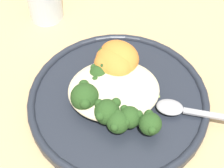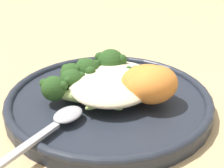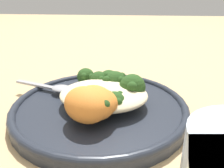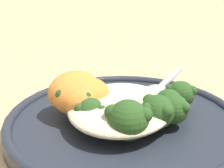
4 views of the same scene
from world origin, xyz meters
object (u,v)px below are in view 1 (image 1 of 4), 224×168
at_px(broccoli_stalk_2, 93,96).
at_px(broccoli_stalk_3, 111,109).
at_px(broccoli_stalk_0, 113,66).
at_px(broccoli_stalk_6, 147,115).
at_px(plate, 118,101).
at_px(broccoli_stalk_4, 126,111).
at_px(sweet_potato_chunk_1, 119,56).
at_px(spoon, 179,109).
at_px(quinoa_mound, 114,90).
at_px(broccoli_stalk_1, 111,80).
at_px(sweet_potato_chunk_2, 114,63).
at_px(sweet_potato_chunk_0, 115,64).
at_px(broccoli_stalk_5, 131,113).

height_order(broccoli_stalk_2, broccoli_stalk_3, broccoli_stalk_2).
relative_size(broccoli_stalk_0, broccoli_stalk_6, 0.80).
relative_size(plate, broccoli_stalk_4, 2.55).
height_order(broccoli_stalk_4, sweet_potato_chunk_1, sweet_potato_chunk_1).
xyz_separation_m(broccoli_stalk_3, broccoli_stalk_4, (-0.02, 0.00, -0.00)).
relative_size(sweet_potato_chunk_1, spoon, 0.53).
distance_m(quinoa_mound, broccoli_stalk_1, 0.02).
height_order(plate, sweet_potato_chunk_2, sweet_potato_chunk_2).
distance_m(broccoli_stalk_1, broccoli_stalk_6, 0.08).
bearing_deg(broccoli_stalk_6, broccoli_stalk_3, -107.81).
xyz_separation_m(broccoli_stalk_1, broccoli_stalk_4, (-0.02, 0.06, 0.00)).
bearing_deg(sweet_potato_chunk_0, broccoli_stalk_0, 16.05).
height_order(plate, broccoli_stalk_1, broccoli_stalk_1).
relative_size(plate, broccoli_stalk_2, 2.30).
bearing_deg(broccoli_stalk_1, broccoli_stalk_4, 132.50).
bearing_deg(plate, sweet_potato_chunk_1, -97.05).
bearing_deg(broccoli_stalk_5, broccoli_stalk_6, 99.22).
distance_m(plate, broccoli_stalk_4, 0.04).
height_order(broccoli_stalk_2, broccoli_stalk_5, broccoli_stalk_2).
xyz_separation_m(broccoli_stalk_2, spoon, (-0.12, 0.02, -0.01)).
bearing_deg(quinoa_mound, sweet_potato_chunk_2, -95.75).
xyz_separation_m(quinoa_mound, broccoli_stalk_4, (-0.01, 0.04, 0.00)).
height_order(plate, broccoli_stalk_3, broccoli_stalk_3).
bearing_deg(broccoli_stalk_4, broccoli_stalk_6, 104.63).
relative_size(plate, broccoli_stalk_5, 3.20).
bearing_deg(plate, sweet_potato_chunk_0, -89.69).
xyz_separation_m(broccoli_stalk_5, sweet_potato_chunk_2, (0.02, -0.09, 0.01)).
xyz_separation_m(broccoli_stalk_6, sweet_potato_chunk_2, (0.04, -0.09, 0.01)).
xyz_separation_m(broccoli_stalk_6, sweet_potato_chunk_1, (0.03, -0.11, 0.01)).
bearing_deg(broccoli_stalk_3, broccoli_stalk_4, 136.44).
relative_size(plate, broccoli_stalk_0, 3.22).
xyz_separation_m(broccoli_stalk_0, broccoli_stalk_3, (0.01, 0.08, -0.00)).
bearing_deg(sweet_potato_chunk_2, broccoli_stalk_3, 81.57).
distance_m(broccoli_stalk_2, broccoli_stalk_4, 0.05).
bearing_deg(broccoli_stalk_0, sweet_potato_chunk_0, -113.71).
distance_m(plate, broccoli_stalk_3, 0.04).
height_order(broccoli_stalk_5, sweet_potato_chunk_2, sweet_potato_chunk_2).
bearing_deg(broccoli_stalk_2, sweet_potato_chunk_2, -131.40).
relative_size(broccoli_stalk_4, sweet_potato_chunk_1, 1.66).
bearing_deg(broccoli_stalk_2, broccoli_stalk_3, 126.58).
distance_m(plate, quinoa_mound, 0.02).
relative_size(sweet_potato_chunk_0, sweet_potato_chunk_1, 1.01).
height_order(broccoli_stalk_2, sweet_potato_chunk_0, same).
bearing_deg(sweet_potato_chunk_2, broccoli_stalk_0, 54.61).
relative_size(plate, spoon, 2.23).
relative_size(plate, broccoli_stalk_6, 2.58).
xyz_separation_m(broccoli_stalk_0, broccoli_stalk_2, (0.03, 0.06, -0.00)).
bearing_deg(broccoli_stalk_1, broccoli_stalk_0, -75.81).
bearing_deg(sweet_potato_chunk_1, broccoli_stalk_1, 65.80).
xyz_separation_m(broccoli_stalk_5, spoon, (-0.07, -0.01, -0.01)).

